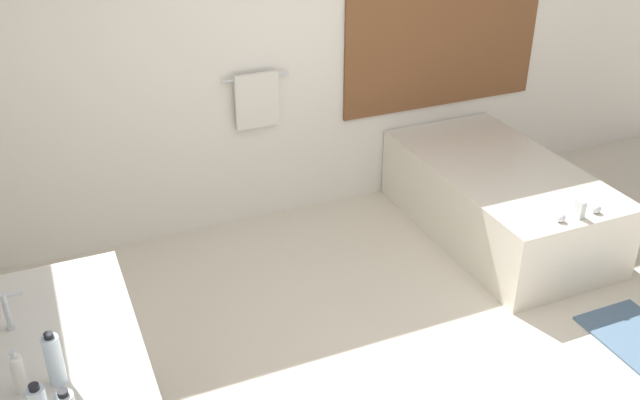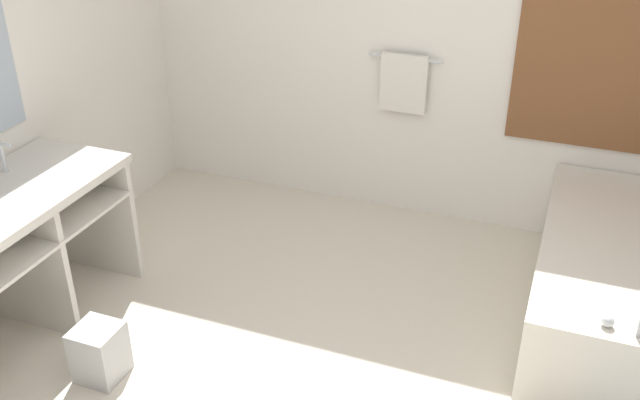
% 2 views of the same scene
% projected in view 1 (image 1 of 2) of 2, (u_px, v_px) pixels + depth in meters
% --- Properties ---
extents(ground_plane, '(16.00, 16.00, 0.00)m').
position_uv_depth(ground_plane, '(442.00, 390.00, 3.92)').
color(ground_plane, beige).
rests_on(ground_plane, ground).
extents(wall_back_with_blinds, '(7.40, 0.13, 2.70)m').
position_uv_depth(wall_back_with_blinds, '(297.00, 42.00, 5.08)').
color(wall_back_with_blinds, white).
rests_on(wall_back_with_blinds, ground_plane).
extents(vanity_counter, '(0.65, 1.28, 0.85)m').
position_uv_depth(vanity_counter, '(70.00, 384.00, 3.10)').
color(vanity_counter, silver).
rests_on(vanity_counter, ground_plane).
extents(sink_faucet, '(0.09, 0.04, 0.18)m').
position_uv_depth(sink_faucet, '(8.00, 312.00, 3.02)').
color(sink_faucet, silver).
rests_on(sink_faucet, vanity_counter).
extents(bathtub, '(0.98, 1.79, 0.67)m').
position_uv_depth(bathtub, '(498.00, 196.00, 5.25)').
color(bathtub, silver).
rests_on(bathtub, ground_plane).
extents(water_bottle_1, '(0.07, 0.07, 0.24)m').
position_uv_depth(water_bottle_1, '(54.00, 360.00, 2.72)').
color(water_bottle_1, silver).
rests_on(water_bottle_1, vanity_counter).
extents(soap_dispenser, '(0.05, 0.05, 0.20)m').
position_uv_depth(soap_dispenser, '(19.00, 374.00, 2.70)').
color(soap_dispenser, white).
rests_on(soap_dispenser, vanity_counter).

